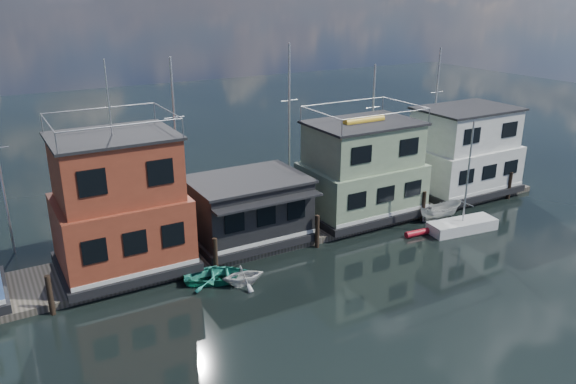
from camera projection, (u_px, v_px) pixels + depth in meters
ground at (367, 331)px, 27.24m from camera, size 160.00×160.00×0.00m
dock at (256, 238)px, 36.97m from camera, size 48.00×5.00×0.40m
houseboat_red at (120, 206)px, 31.67m from camera, size 7.40×5.90×11.86m
houseboat_dark at (248, 208)px, 35.97m from camera, size 7.40×6.10×4.06m
houseboat_green at (362, 170)px, 39.81m from camera, size 8.40×5.90×7.03m
houseboat_white at (463, 152)px, 44.49m from camera, size 8.40×5.90×6.66m
pilings at (271, 242)px, 34.22m from camera, size 42.28×0.28×2.20m
background_masts at (275, 132)px, 42.28m from camera, size 36.40×0.16×12.00m
red_kayak at (424, 231)px, 37.96m from camera, size 2.94×0.64×0.43m
day_sailer at (462, 225)px, 38.44m from camera, size 5.04×2.24×7.68m
motorboat at (440, 211)px, 40.30m from camera, size 3.52×1.77×1.30m
dinghy_white at (243, 275)px, 31.27m from camera, size 2.65×2.38×1.25m
dinghy_teal at (217, 275)px, 31.78m from camera, size 4.40×3.72×0.78m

